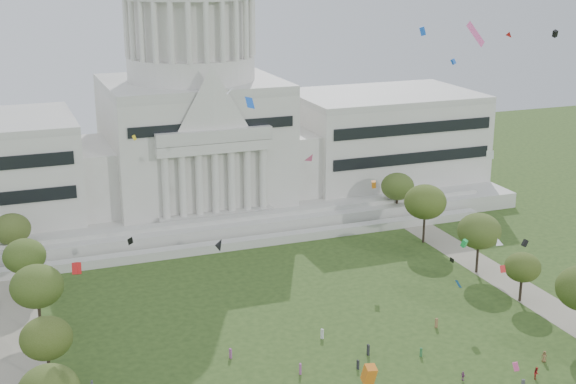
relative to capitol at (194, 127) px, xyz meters
name	(u,v)px	position (x,y,z in m)	size (l,w,h in m)	color
capitol	(194,127)	(0.00, 0.00, 0.00)	(160.00, 64.50, 91.30)	beige
path_right	(550,307)	(48.00, -83.59, -22.28)	(8.00, 160.00, 0.04)	gray
row_tree_l_3	(46,338)	(-44.09, -79.67, -14.09)	(8.12, 8.12, 11.55)	black
row_tree_r_3	(523,267)	(44.40, -79.10, -15.21)	(7.01, 7.01, 9.98)	black
row_tree_l_4	(37,286)	(-44.08, -61.17, -12.90)	(9.29, 9.29, 13.21)	black
row_tree_r_4	(479,231)	(44.76, -63.55, -13.01)	(9.19, 9.19, 13.06)	black
row_tree_l_5	(24,256)	(-45.22, -42.58, -13.88)	(8.33, 8.33, 11.85)	black
row_tree_r_5	(425,202)	(43.49, -43.40, -12.37)	(9.82, 9.82, 13.96)	black
row_tree_l_6	(11,229)	(-46.87, -24.45, -14.02)	(8.19, 8.19, 11.64)	black
row_tree_r_6	(398,186)	(45.96, -25.46, -13.79)	(8.42, 8.42, 11.97)	black
person_0	(544,357)	(33.27, -100.84, -21.29)	(0.98, 0.64, 2.01)	olive
person_2	(536,373)	(28.65, -104.89, -21.29)	(0.98, 0.60, 2.01)	#B21E1E
person_10	(463,376)	(17.38, -101.24, -21.50)	(0.94, 0.51, 1.60)	#994C8C
kite_swarm	(396,228)	(1.52, -106.22, 6.95)	(84.84, 101.40, 51.88)	blue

